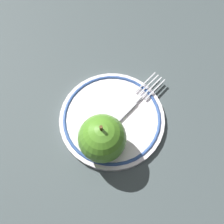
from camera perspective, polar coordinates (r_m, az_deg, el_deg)
name	(u,v)px	position (r m, az deg, el deg)	size (l,w,h in m)	color
ground_plane	(108,114)	(0.47, -0.95, -0.43)	(2.00, 2.00, 0.00)	#434E4F
plate	(112,118)	(0.46, 0.00, -1.42)	(0.19, 0.19, 0.01)	white
apple_red_whole	(102,138)	(0.40, -2.25, -6.03)	(0.08, 0.08, 0.09)	#519028
fork	(130,106)	(0.46, 4.08, 1.29)	(0.14, 0.13, 0.00)	silver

